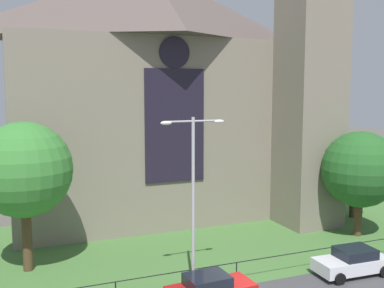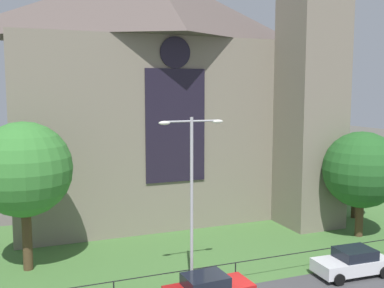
{
  "view_description": "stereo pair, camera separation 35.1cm",
  "coord_description": "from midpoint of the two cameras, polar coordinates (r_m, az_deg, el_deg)",
  "views": [
    {
      "loc": [
        -10.5,
        -18.26,
        10.25
      ],
      "look_at": [
        0.22,
        8.0,
        6.86
      ],
      "focal_mm": 42.8,
      "sensor_mm": 36.0,
      "label": 1
    },
    {
      "loc": [
        -10.18,
        -18.39,
        10.25
      ],
      "look_at": [
        0.22,
        8.0,
        6.86
      ],
      "focal_mm": 42.8,
      "sensor_mm": 36.0,
      "label": 2
    }
  ],
  "objects": [
    {
      "name": "tree_right_near",
      "position": [
        33.83,
        20.64,
        -3.03
      ],
      "size": [
        5.31,
        5.31,
        7.4
      ],
      "color": "#4C3823",
      "rests_on": "ground"
    },
    {
      "name": "tree_left_near",
      "position": [
        27.15,
        -19.84,
        -3.03
      ],
      "size": [
        5.35,
        5.35,
        8.51
      ],
      "color": "#4C3823",
      "rests_on": "ground"
    },
    {
      "name": "parked_car_white",
      "position": [
        27.65,
        19.7,
        -13.71
      ],
      "size": [
        4.28,
        2.18,
        1.51
      ],
      "rotation": [
        0.0,
        0.0,
        3.1
      ],
      "color": "silver",
      "rests_on": "ground"
    },
    {
      "name": "church_building",
      "position": [
        37.61,
        -3.48,
        6.84
      ],
      "size": [
        23.2,
        16.2,
        26.0
      ],
      "color": "gray",
      "rests_on": "ground"
    },
    {
      "name": "iron_railing",
      "position": [
        25.26,
        5.85,
        -14.81
      ],
      "size": [
        26.18,
        0.07,
        1.13
      ],
      "color": "black",
      "rests_on": "ground"
    },
    {
      "name": "streetlamp_near",
      "position": [
        22.81,
        0.4,
        -4.93
      ],
      "size": [
        3.37,
        0.26,
        8.91
      ],
      "color": "#B2B2B7",
      "rests_on": "ground"
    },
    {
      "name": "grass_verge",
      "position": [
        30.08,
        -0.05,
        -13.1
      ],
      "size": [
        120.0,
        20.0,
        0.01
      ],
      "primitive_type": "cube",
      "color": "#477538",
      "rests_on": "ground"
    },
    {
      "name": "ground",
      "position": [
        31.84,
        -1.39,
        -11.96
      ],
      "size": [
        160.0,
        160.0,
        0.0
      ],
      "primitive_type": "plane",
      "color": "#56544C"
    },
    {
      "name": "tree_right_far",
      "position": [
        38.73,
        19.93,
        -3.41
      ],
      "size": [
        3.57,
        3.57,
        5.46
      ],
      "color": "#4C3823",
      "rests_on": "ground"
    }
  ]
}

